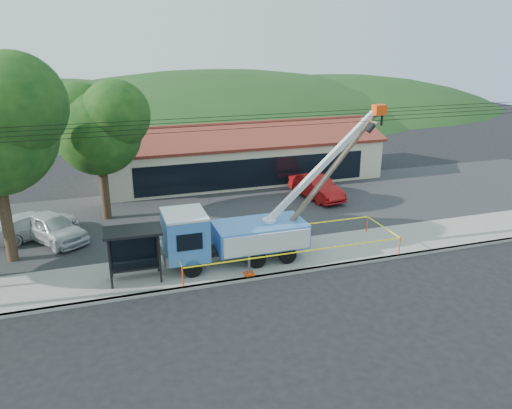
{
  "coord_description": "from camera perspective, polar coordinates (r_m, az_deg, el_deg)",
  "views": [
    {
      "loc": [
        -7.18,
        -18.82,
        11.46
      ],
      "look_at": [
        0.55,
        5.0,
        2.85
      ],
      "focal_mm": 35.0,
      "sensor_mm": 36.0,
      "label": 1
    }
  ],
  "objects": [
    {
      "name": "parking_lot",
      "position": [
        33.64,
        -4.58,
        -0.91
      ],
      "size": [
        60.0,
        12.0,
        0.1
      ],
      "primitive_type": "cube",
      "color": "#28282B",
      "rests_on": "ground"
    },
    {
      "name": "hill_east",
      "position": [
        83.45,
        8.82,
        10.87
      ],
      "size": [
        72.8,
        52.0,
        26.0
      ],
      "primitive_type": "ellipsoid",
      "color": "#1C3C16",
      "rests_on": "ground"
    },
    {
      "name": "bus_shelter",
      "position": [
        24.52,
        -13.85,
        -4.17
      ],
      "size": [
        2.74,
        1.75,
        2.59
      ],
      "rotation": [
        0.0,
        0.0,
        -0.04
      ],
      "color": "black",
      "rests_on": "ground"
    },
    {
      "name": "car_red",
      "position": [
        36.62,
        6.88,
        0.6
      ],
      "size": [
        2.64,
        5.22,
        1.64
      ],
      "primitive_type": "imported",
      "rotation": [
        0.0,
        0.0,
        0.19
      ],
      "color": "#9A0F0F",
      "rests_on": "ground"
    },
    {
      "name": "leaning_pole",
      "position": [
        26.48,
        7.97,
        3.11
      ],
      "size": [
        6.51,
        1.65,
        7.75
      ],
      "color": "brown",
      "rests_on": "ground"
    },
    {
      "name": "car_white",
      "position": [
        32.34,
        -23.78,
        -3.47
      ],
      "size": [
        5.45,
        3.97,
        1.47
      ],
      "primitive_type": "imported",
      "rotation": [
        0.0,
        0.0,
        2.0
      ],
      "color": "silver",
      "rests_on": "ground"
    },
    {
      "name": "utility_truck",
      "position": [
        25.7,
        -2.76,
        -3.3
      ],
      "size": [
        11.85,
        3.99,
        7.82
      ],
      "color": "black",
      "rests_on": "ground"
    },
    {
      "name": "sidewalk",
      "position": [
        26.5,
        -0.48,
        -6.47
      ],
      "size": [
        60.0,
        4.0,
        0.15
      ],
      "primitive_type": "cube",
      "color": "gray",
      "rests_on": "ground"
    },
    {
      "name": "car_silver",
      "position": [
        31.21,
        -22.11,
        -4.04
      ],
      "size": [
        4.55,
        5.18,
        1.69
      ],
      "primitive_type": "imported",
      "rotation": [
        0.0,
        0.0,
        0.64
      ],
      "color": "silver",
      "rests_on": "ground"
    },
    {
      "name": "hill_west",
      "position": [
        75.12,
        -24.02,
        8.59
      ],
      "size": [
        78.4,
        56.0,
        28.0
      ],
      "primitive_type": "ellipsoid",
      "color": "#1C3C16",
      "rests_on": "ground"
    },
    {
      "name": "curb",
      "position": [
        24.88,
        0.86,
        -8.26
      ],
      "size": [
        60.0,
        0.25,
        0.15
      ],
      "primitive_type": "cube",
      "color": "gray",
      "rests_on": "ground"
    },
    {
      "name": "tree_lot",
      "position": [
        32.26,
        -17.63,
        8.73
      ],
      "size": [
        6.3,
        5.6,
        8.94
      ],
      "color": "#332316",
      "rests_on": "ground"
    },
    {
      "name": "caution_tape",
      "position": [
        26.65,
        3.47,
        -4.39
      ],
      "size": [
        11.79,
        3.49,
        1.01
      ],
      "color": "#FF450D",
      "rests_on": "ground"
    },
    {
      "name": "hill_center",
      "position": [
        76.66,
        -4.91,
        10.31
      ],
      "size": [
        89.6,
        64.0,
        32.0
      ],
      "primitive_type": "ellipsoid",
      "color": "#1C3C16",
      "rests_on": "ground"
    },
    {
      "name": "strip_mall",
      "position": [
        41.5,
        -1.87,
        5.62
      ],
      "size": [
        22.5,
        8.53,
        4.67
      ],
      "color": "#BFB697",
      "rests_on": "ground"
    },
    {
      "name": "ground",
      "position": [
        23.18,
        2.56,
        -10.67
      ],
      "size": [
        120.0,
        120.0,
        0.0
      ],
      "primitive_type": "plane",
      "color": "black",
      "rests_on": "ground"
    }
  ]
}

